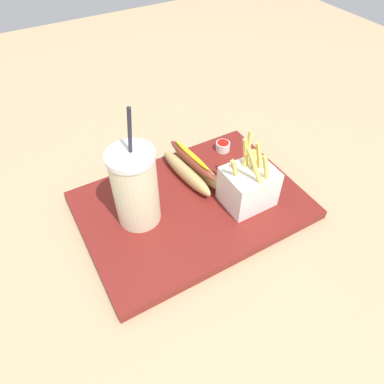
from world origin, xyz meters
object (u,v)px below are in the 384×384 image
object	(u,v)px
fries_basket	(248,186)
hot_dog_1	(192,168)
soda_cup	(135,188)
ketchup_cup_2	(223,146)
ketchup_cup_1	(130,183)

from	to	relation	value
fries_basket	hot_dog_1	bearing A→B (deg)	116.88
soda_cup	fries_basket	size ratio (longest dim) A/B	1.63
ketchup_cup_2	fries_basket	bearing A→B (deg)	-106.88
soda_cup	ketchup_cup_1	xyz separation A→B (m)	(0.02, 0.09, -0.07)
ketchup_cup_1	ketchup_cup_2	size ratio (longest dim) A/B	1.16
fries_basket	ketchup_cup_2	world-z (taller)	fries_basket
soda_cup	hot_dog_1	distance (m)	0.17
fries_basket	ketchup_cup_1	xyz separation A→B (m)	(-0.20, 0.16, -0.03)
soda_cup	ketchup_cup_1	bearing A→B (deg)	79.73
soda_cup	hot_dog_1	bearing A→B (deg)	18.89
fries_basket	ketchup_cup_2	size ratio (longest dim) A/B	4.62
hot_dog_1	ketchup_cup_2	size ratio (longest dim) A/B	5.24
soda_cup	ketchup_cup_2	bearing A→B (deg)	19.97
hot_dog_1	ketchup_cup_2	world-z (taller)	hot_dog_1
ketchup_cup_1	ketchup_cup_2	world-z (taller)	ketchup_cup_2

